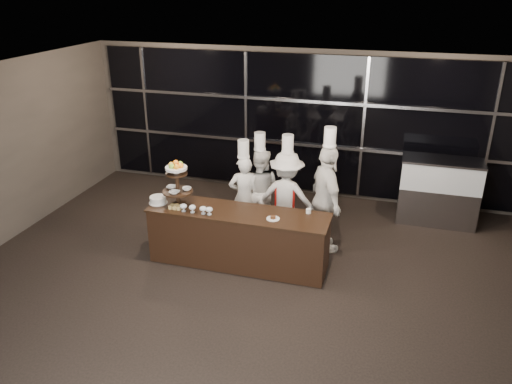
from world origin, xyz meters
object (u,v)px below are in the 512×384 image
(buffet_counter, at_px, (239,238))
(layer_cake, at_px, (158,200))
(display_case, at_px, (439,188))
(chef_c, at_px, (286,196))
(chef_a, at_px, (244,194))
(display_stand, at_px, (177,180))
(chef_b, at_px, (260,189))
(chef_d, at_px, (326,199))

(buffet_counter, height_order, layer_cake, layer_cake)
(display_case, xyz_separation_m, chef_c, (-2.55, -1.44, 0.13))
(display_case, bearing_deg, chef_a, -156.58)
(display_stand, relative_size, chef_b, 0.41)
(layer_cake, distance_m, chef_a, 1.55)
(layer_cake, relative_size, chef_d, 0.14)
(chef_b, bearing_deg, display_case, 20.85)
(chef_d, bearing_deg, display_case, 41.20)
(chef_a, relative_size, chef_d, 0.82)
(layer_cake, bearing_deg, chef_c, 29.60)
(display_stand, xyz_separation_m, chef_b, (0.99, 1.27, -0.56))
(buffet_counter, relative_size, display_stand, 3.81)
(chef_b, xyz_separation_m, chef_c, (0.55, -0.26, 0.03))
(layer_cake, bearing_deg, display_case, 29.50)
(display_case, bearing_deg, chef_c, -150.56)
(buffet_counter, bearing_deg, layer_cake, -177.85)
(layer_cake, distance_m, chef_c, 2.15)
(chef_b, distance_m, chef_c, 0.61)
(buffet_counter, xyz_separation_m, chef_b, (-0.01, 1.27, 0.31))
(chef_b, bearing_deg, chef_a, -130.13)
(display_case, distance_m, chef_d, 2.46)
(display_case, bearing_deg, layer_cake, -150.50)
(display_stand, bearing_deg, chef_c, 33.36)
(chef_c, bearing_deg, layer_cake, -150.40)
(display_stand, xyz_separation_m, chef_a, (0.77, 1.01, -0.58))
(display_stand, height_order, display_case, display_stand)
(display_stand, xyz_separation_m, layer_cake, (-0.33, -0.05, -0.37))
(buffet_counter, distance_m, display_case, 3.94)
(chef_c, distance_m, chef_d, 0.73)
(chef_a, relative_size, chef_b, 0.96)
(buffet_counter, relative_size, layer_cake, 9.47)
(chef_b, bearing_deg, display_stand, -127.88)
(chef_c, bearing_deg, chef_b, 154.60)
(chef_c, bearing_deg, buffet_counter, -117.82)
(buffet_counter, distance_m, layer_cake, 1.43)
(buffet_counter, height_order, chef_d, chef_d)
(buffet_counter, xyz_separation_m, chef_d, (1.24, 0.83, 0.47))
(layer_cake, bearing_deg, chef_b, 45.00)
(chef_c, relative_size, chef_d, 0.89)
(buffet_counter, distance_m, display_stand, 1.33)
(buffet_counter, height_order, chef_c, chef_c)
(display_stand, distance_m, display_case, 4.80)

